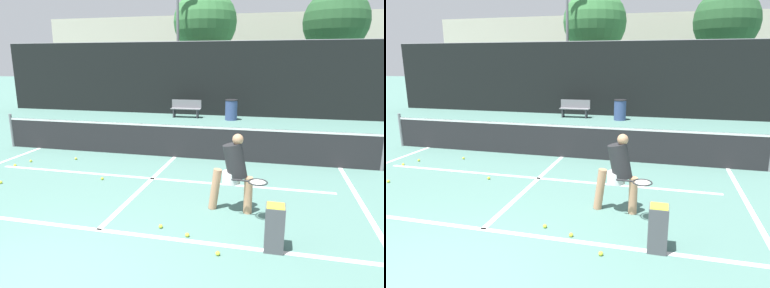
% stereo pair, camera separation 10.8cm
% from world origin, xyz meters
% --- Properties ---
extents(court_baseline_near, '(11.00, 0.10, 0.01)m').
position_xyz_m(court_baseline_near, '(0.00, 1.79, 0.00)').
color(court_baseline_near, white).
rests_on(court_baseline_near, ground).
extents(court_service_line, '(8.25, 0.10, 0.01)m').
position_xyz_m(court_service_line, '(0.00, 4.41, 0.00)').
color(court_service_line, white).
rests_on(court_service_line, ground).
extents(court_center_mark, '(0.10, 4.55, 0.01)m').
position_xyz_m(court_center_mark, '(0.00, 4.06, 0.00)').
color(court_center_mark, white).
rests_on(court_center_mark, ground).
extents(court_sideline_right, '(0.10, 5.55, 0.01)m').
position_xyz_m(court_sideline_right, '(4.51, 4.06, 0.00)').
color(court_sideline_right, white).
rests_on(court_sideline_right, ground).
extents(net, '(11.09, 0.09, 1.07)m').
position_xyz_m(net, '(0.00, 6.34, 0.51)').
color(net, slate).
rests_on(net, ground).
extents(fence_back, '(24.00, 0.06, 3.69)m').
position_xyz_m(fence_back, '(0.00, 14.35, 1.84)').
color(fence_back, black).
rests_on(fence_back, ground).
extents(player_practicing, '(1.10, 0.64, 1.48)m').
position_xyz_m(player_practicing, '(2.08, 3.05, 0.79)').
color(player_practicing, tan).
rests_on(player_practicing, ground).
extents(tennis_ball_scattered_0, '(0.07, 0.07, 0.07)m').
position_xyz_m(tennis_ball_scattered_0, '(-3.74, 4.91, 0.03)').
color(tennis_ball_scattered_0, '#D1E033').
rests_on(tennis_ball_scattered_0, ground).
extents(tennis_ball_scattered_1, '(0.07, 0.07, 0.07)m').
position_xyz_m(tennis_ball_scattered_1, '(0.99, 2.09, 0.03)').
color(tennis_ball_scattered_1, '#D1E033').
rests_on(tennis_ball_scattered_1, ground).
extents(tennis_ball_scattered_4, '(0.07, 0.07, 0.07)m').
position_xyz_m(tennis_ball_scattered_4, '(1.49, 1.91, 0.03)').
color(tennis_ball_scattered_4, '#D1E033').
rests_on(tennis_ball_scattered_4, ground).
extents(tennis_ball_scattered_5, '(0.07, 0.07, 0.07)m').
position_xyz_m(tennis_ball_scattered_5, '(-3.89, 4.48, 0.03)').
color(tennis_ball_scattered_5, '#D1E033').
rests_on(tennis_ball_scattered_5, ground).
extents(tennis_ball_scattered_6, '(0.07, 0.07, 0.07)m').
position_xyz_m(tennis_ball_scattered_6, '(-3.25, 3.27, 0.03)').
color(tennis_ball_scattered_6, '#D1E033').
rests_on(tennis_ball_scattered_6, ground).
extents(tennis_ball_scattered_7, '(0.07, 0.07, 0.07)m').
position_xyz_m(tennis_ball_scattered_7, '(-2.65, 5.41, 0.03)').
color(tennis_ball_scattered_7, '#D1E033').
rests_on(tennis_ball_scattered_7, ground).
extents(tennis_ball_scattered_8, '(0.07, 0.07, 0.07)m').
position_xyz_m(tennis_ball_scattered_8, '(2.05, 1.50, 0.03)').
color(tennis_ball_scattered_8, '#D1E033').
rests_on(tennis_ball_scattered_8, ground).
extents(tennis_ball_scattered_9, '(0.07, 0.07, 0.07)m').
position_xyz_m(tennis_ball_scattered_9, '(-1.12, 4.05, 0.03)').
color(tennis_ball_scattered_9, '#D1E033').
rests_on(tennis_ball_scattered_9, ground).
extents(ball_hopper, '(0.28, 0.28, 0.71)m').
position_xyz_m(ball_hopper, '(2.83, 1.84, 0.37)').
color(ball_hopper, '#4C4C51').
rests_on(ball_hopper, ground).
extents(courtside_bench, '(1.49, 0.43, 0.86)m').
position_xyz_m(courtside_bench, '(-1.46, 13.36, 0.46)').
color(courtside_bench, slate).
rests_on(courtside_bench, ground).
extents(trash_bin, '(0.59, 0.59, 0.96)m').
position_xyz_m(trash_bin, '(0.80, 13.12, 0.48)').
color(trash_bin, '#384C7F').
rests_on(trash_bin, ground).
extents(parked_car, '(1.87, 4.60, 1.34)m').
position_xyz_m(parked_car, '(-0.74, 16.94, 0.57)').
color(parked_car, maroon).
rests_on(parked_car, ground).
extents(floodlight_mast, '(1.10, 0.24, 8.68)m').
position_xyz_m(floodlight_mast, '(-3.06, 17.67, 5.50)').
color(floodlight_mast, slate).
rests_on(floodlight_mast, ground).
extents(tree_west, '(4.10, 4.10, 7.21)m').
position_xyz_m(tree_west, '(6.31, 21.69, 5.15)').
color(tree_west, brown).
rests_on(tree_west, ground).
extents(tree_mid, '(4.10, 4.10, 7.22)m').
position_xyz_m(tree_mid, '(-1.87, 20.05, 5.15)').
color(tree_mid, brown).
rests_on(tree_mid, ground).
extents(building_far, '(36.00, 2.40, 6.50)m').
position_xyz_m(building_far, '(0.00, 28.17, 3.25)').
color(building_far, beige).
rests_on(building_far, ground).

